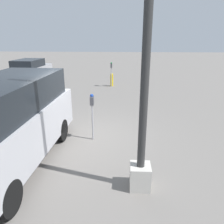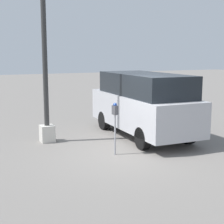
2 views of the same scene
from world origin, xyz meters
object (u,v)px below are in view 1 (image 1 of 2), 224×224
object	(u,v)px
parking_meter_far	(111,69)
fire_hydrant	(112,80)
parked_van	(6,122)
lamp_post	(144,91)
car_distant	(30,69)
parking_meter_near	(92,107)

from	to	relation	value
parking_meter_far	fire_hydrant	bearing A→B (deg)	175.32
parked_van	fire_hydrant	xyz separation A→B (m)	(-9.53, 1.98, -0.77)
fire_hydrant	lamp_post	bearing A→B (deg)	7.00
lamp_post	parking_meter_far	bearing A→B (deg)	-172.75
lamp_post	car_distant	xyz separation A→B (m)	(-12.04, -7.52, -1.38)
parking_meter_far	parked_van	world-z (taller)	parked_van
parked_van	parking_meter_near	bearing A→B (deg)	132.30
parking_meter_near	parking_meter_far	size ratio (longest dim) A/B	0.95
parking_meter_far	car_distant	size ratio (longest dim) A/B	0.37
parking_meter_near	fire_hydrant	xyz separation A→B (m)	(-7.95, 0.11, -0.69)
parking_meter_far	parked_van	size ratio (longest dim) A/B	0.31
parked_van	car_distant	xyz separation A→B (m)	(-11.34, -4.28, -0.40)
car_distant	parking_meter_near	bearing A→B (deg)	-144.17
fire_hydrant	parking_meter_far	bearing A→B (deg)	-2.37
parking_meter_near	parking_meter_far	xyz separation A→B (m)	(-7.68, 0.10, 0.05)
parked_van	car_distant	distance (m)	12.12
parked_van	parking_meter_far	bearing A→B (deg)	170.13
parking_meter_near	parked_van	bearing A→B (deg)	-52.17
parking_meter_far	lamp_post	xyz separation A→B (m)	(9.96, 1.27, 1.01)
parking_meter_near	car_distant	size ratio (longest dim) A/B	0.35
parking_meter_far	fire_hydrant	distance (m)	0.79
parking_meter_near	lamp_post	size ratio (longest dim) A/B	0.23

